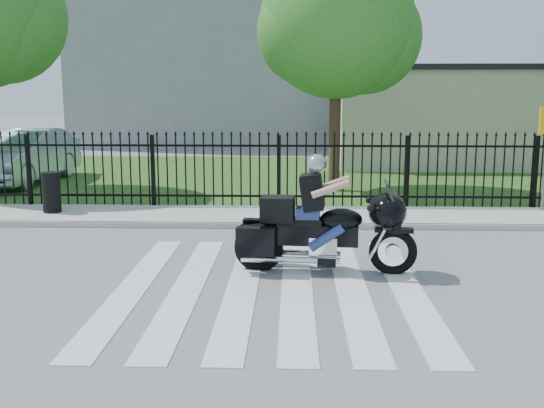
{
  "coord_description": "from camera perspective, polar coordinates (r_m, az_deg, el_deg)",
  "views": [
    {
      "loc": [
        0.33,
        -8.93,
        2.87
      ],
      "look_at": [
        -0.01,
        1.36,
        1.0
      ],
      "focal_mm": 42.0,
      "sensor_mm": 36.0,
      "label": 1
    }
  ],
  "objects": [
    {
      "name": "ground",
      "position": [
        9.39,
        -0.22,
        -7.51
      ],
      "size": [
        120.0,
        120.0,
        0.0
      ],
      "primitive_type": "plane",
      "color": "slate",
      "rests_on": "ground"
    },
    {
      "name": "tree_mid",
      "position": [
        18.06,
        5.82,
        15.95
      ],
      "size": [
        4.2,
        4.2,
        6.78
      ],
      "color": "#382316",
      "rests_on": "ground"
    },
    {
      "name": "iron_fence",
      "position": [
        15.06,
        0.62,
        2.79
      ],
      "size": [
        26.0,
        0.04,
        1.8
      ],
      "color": "black",
      "rests_on": "ground"
    },
    {
      "name": "crosswalk",
      "position": [
        9.38,
        -0.22,
        -7.48
      ],
      "size": [
        5.0,
        5.5,
        0.01
      ],
      "primitive_type": null,
      "color": "silver",
      "rests_on": "ground"
    },
    {
      "name": "motorcycle_rider",
      "position": [
        10.03,
        4.3,
        -1.74
      ],
      "size": [
        2.9,
        1.04,
        1.92
      ],
      "rotation": [
        0.0,
        0.0,
        -0.09
      ],
      "color": "black",
      "rests_on": "ground"
    },
    {
      "name": "grass_strip",
      "position": [
        21.13,
        0.98,
        2.51
      ],
      "size": [
        40.0,
        12.0,
        0.02
      ],
      "primitive_type": "cube",
      "color": "#24501B",
      "rests_on": "ground"
    },
    {
      "name": "parked_car",
      "position": [
        20.84,
        -21.5,
        4.01
      ],
      "size": [
        1.99,
        5.09,
        1.65
      ],
      "primitive_type": "imported",
      "rotation": [
        0.0,
        0.0,
        -0.05
      ],
      "color": "#97B0BE",
      "rests_on": "grass_strip"
    },
    {
      "name": "building_tall",
      "position": [
        35.23,
        -3.68,
        15.37
      ],
      "size": [
        15.0,
        10.0,
        12.0
      ],
      "primitive_type": "cube",
      "color": "gray",
      "rests_on": "ground"
    },
    {
      "name": "building_low",
      "position": [
        25.83,
        16.99,
        7.37
      ],
      "size": [
        10.0,
        6.0,
        3.5
      ],
      "primitive_type": "cube",
      "color": "beige",
      "rests_on": "ground"
    },
    {
      "name": "building_low_roof",
      "position": [
        25.82,
        17.21,
        11.47
      ],
      "size": [
        10.2,
        6.2,
        0.2
      ],
      "primitive_type": "cube",
      "color": "black",
      "rests_on": "building_low"
    },
    {
      "name": "sidewalk",
      "position": [
        14.21,
        0.52,
        -1.11
      ],
      "size": [
        40.0,
        2.0,
        0.12
      ],
      "primitive_type": "cube",
      "color": "#ADAAA3",
      "rests_on": "ground"
    },
    {
      "name": "litter_bin",
      "position": [
        15.15,
        -19.17,
        1.01
      ],
      "size": [
        0.41,
        0.41,
        0.91
      ],
      "primitive_type": "cylinder",
      "rotation": [
        0.0,
        0.0,
        0.02
      ],
      "color": "black",
      "rests_on": "sidewalk"
    },
    {
      "name": "curb",
      "position": [
        13.24,
        0.42,
        -1.96
      ],
      "size": [
        40.0,
        0.12,
        0.12
      ],
      "primitive_type": "cube",
      "color": "#ADAAA3",
      "rests_on": "ground"
    }
  ]
}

